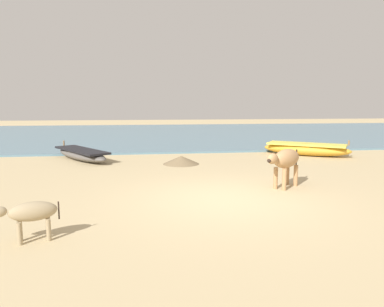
{
  "coord_description": "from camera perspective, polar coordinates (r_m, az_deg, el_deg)",
  "views": [
    {
      "loc": [
        -1.73,
        -7.22,
        2.07
      ],
      "look_at": [
        -0.34,
        3.02,
        0.6
      ],
      "focal_mm": 32.42,
      "sensor_mm": 36.0,
      "label": 1
    }
  ],
  "objects": [
    {
      "name": "ground",
      "position": [
        7.71,
        5.56,
        -7.51
      ],
      "size": [
        80.0,
        80.0,
        0.0
      ],
      "primitive_type": "plane",
      "color": "tan"
    },
    {
      "name": "debris_pile_0",
      "position": [
        12.11,
        -1.8,
        -1.06
      ],
      "size": [
        1.74,
        1.74,
        0.29
      ],
      "primitive_type": "cone",
      "rotation": [
        0.0,
        0.0,
        2.09
      ],
      "color": "#7A6647",
      "rests_on": "ground"
    },
    {
      "name": "fishing_boat_1",
      "position": [
        13.64,
        -17.75,
        -0.08
      ],
      "size": [
        2.67,
        3.43,
        0.6
      ],
      "rotation": [
        0.0,
        0.0,
        2.16
      ],
      "color": "#5B5651",
      "rests_on": "ground"
    },
    {
      "name": "cow_adult_tan",
      "position": [
        8.89,
        15.12,
        -1.07
      ],
      "size": [
        1.29,
        1.17,
        0.97
      ],
      "rotation": [
        0.0,
        0.0,
        3.85
      ],
      "color": "tan",
      "rests_on": "ground"
    },
    {
      "name": "sea_water",
      "position": [
        24.57,
        -3.71,
        3.33
      ],
      "size": [
        60.0,
        20.0,
        0.08
      ],
      "primitive_type": "cube",
      "color": "slate",
      "rests_on": "ground"
    },
    {
      "name": "fishing_boat_3",
      "position": [
        14.89,
        18.24,
        0.74
      ],
      "size": [
        3.39,
        2.83,
        0.69
      ],
      "rotation": [
        0.0,
        0.0,
        5.66
      ],
      "color": "gold",
      "rests_on": "ground"
    },
    {
      "name": "calf_near_dun",
      "position": [
        5.82,
        -25.01,
        -8.88
      ],
      "size": [
        0.94,
        0.46,
        0.62
      ],
      "rotation": [
        0.0,
        0.0,
        3.43
      ],
      "color": "tan",
      "rests_on": "ground"
    }
  ]
}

